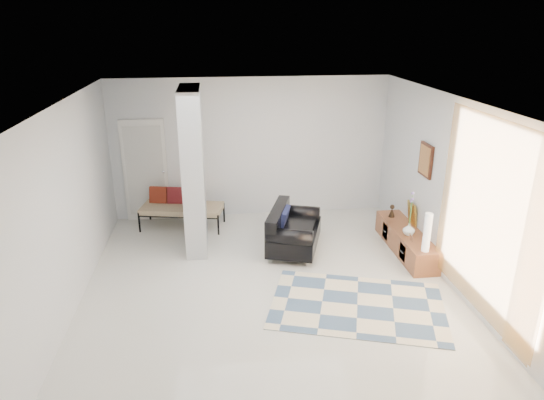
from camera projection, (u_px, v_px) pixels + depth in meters
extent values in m
plane|color=beige|center=(268.00, 286.00, 7.40)|extent=(6.00, 6.00, 0.00)
plane|color=white|center=(268.00, 102.00, 6.41)|extent=(6.00, 6.00, 0.00)
plane|color=silver|center=(251.00, 148.00, 9.69)|extent=(6.00, 0.00, 6.00)
plane|color=silver|center=(309.00, 323.00, 4.12)|extent=(6.00, 0.00, 6.00)
plane|color=silver|center=(68.00, 209.00, 6.59)|extent=(0.00, 6.00, 6.00)
plane|color=silver|center=(451.00, 193.00, 7.22)|extent=(0.00, 6.00, 6.00)
cube|color=#A9ADB1|center=(193.00, 171.00, 8.27)|extent=(0.35, 1.20, 2.80)
cube|color=white|center=(145.00, 171.00, 9.55)|extent=(0.85, 0.06, 2.04)
plane|color=gold|center=(488.00, 219.00, 6.12)|extent=(0.00, 2.55, 2.55)
cube|color=#39190F|center=(426.00, 160.00, 7.97)|extent=(0.04, 0.45, 0.55)
cube|color=brown|center=(406.00, 241.00, 8.45)|extent=(0.45, 1.90, 0.40)
cube|color=#39190F|center=(403.00, 252.00, 8.03)|extent=(0.02, 0.25, 0.28)
cube|color=#39190F|center=(386.00, 231.00, 8.82)|extent=(0.02, 0.25, 0.28)
cube|color=gold|center=(412.00, 213.00, 8.58)|extent=(0.09, 0.32, 0.40)
cube|color=silver|center=(411.00, 238.00, 7.96)|extent=(0.04, 0.10, 0.12)
cylinder|color=silver|center=(272.00, 259.00, 8.12)|extent=(0.05, 0.05, 0.10)
cylinder|color=silver|center=(283.00, 233.00, 9.11)|extent=(0.05, 0.05, 0.10)
cylinder|color=silver|center=(307.00, 262.00, 8.01)|extent=(0.05, 0.05, 0.10)
cylinder|color=silver|center=(314.00, 236.00, 9.01)|extent=(0.05, 0.05, 0.10)
cube|color=black|center=(294.00, 236.00, 8.49)|extent=(1.17, 1.51, 0.30)
cube|color=black|center=(278.00, 218.00, 8.43)|extent=(0.60, 1.32, 0.36)
cylinder|color=black|center=(290.00, 237.00, 7.91)|extent=(0.80, 0.50, 0.28)
cylinder|color=black|center=(299.00, 213.00, 8.91)|extent=(0.80, 0.50, 0.28)
cube|color=black|center=(285.00, 217.00, 8.40)|extent=(0.29, 0.50, 0.31)
cylinder|color=black|center=(139.00, 222.00, 9.21)|extent=(0.04, 0.04, 0.40)
cylinder|color=black|center=(218.00, 225.00, 9.09)|extent=(0.04, 0.04, 0.40)
cylinder|color=black|center=(150.00, 210.00, 9.79)|extent=(0.04, 0.04, 0.40)
cylinder|color=black|center=(224.00, 213.00, 9.67)|extent=(0.04, 0.04, 0.40)
cube|color=beige|center=(182.00, 209.00, 9.38)|extent=(1.64, 0.94, 0.12)
cube|color=maroon|center=(158.00, 195.00, 9.48)|extent=(0.37, 0.23, 0.33)
cube|color=maroon|center=(176.00, 195.00, 9.45)|extent=(0.37, 0.23, 0.33)
cube|color=maroon|center=(195.00, 196.00, 9.43)|extent=(0.37, 0.23, 0.33)
cube|color=beige|center=(357.00, 305.00, 6.90)|extent=(2.79, 2.26, 0.01)
cylinder|color=white|center=(427.00, 232.00, 7.52)|extent=(0.12, 0.12, 0.63)
imported|color=white|center=(409.00, 229.00, 8.16)|extent=(0.22, 0.22, 0.21)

